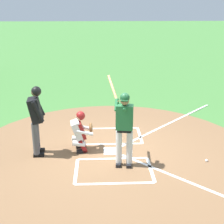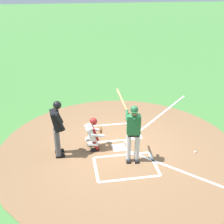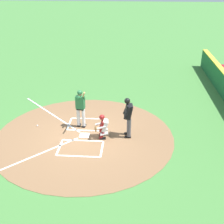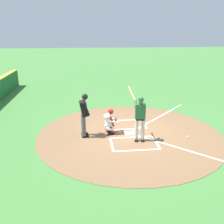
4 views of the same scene
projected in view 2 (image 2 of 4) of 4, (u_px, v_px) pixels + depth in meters
The scene contains 7 objects.
ground_plane at pixel (119, 148), 9.41m from camera, with size 120.00×120.00×0.00m, color #427A38.
dirt_circle at pixel (119, 148), 9.41m from camera, with size 8.00×8.00×0.01m, color brown.
home_plate_and_chalk at pixel (145, 145), 9.54m from camera, with size 7.93×4.91×0.01m.
batter at pixel (133, 130), 8.28m from camera, with size 1.01×0.60×2.13m.
catcher at pixel (93, 133), 9.14m from camera, with size 0.64×0.62×1.13m.
plate_umpire at pixel (57, 125), 8.59m from camera, with size 0.61×0.45×1.86m.
baseball at pixel (195, 152), 9.13m from camera, with size 0.07×0.07×0.07m, color white.
Camera 2 is at (7.83, -1.56, 5.13)m, focal length 45.25 mm.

